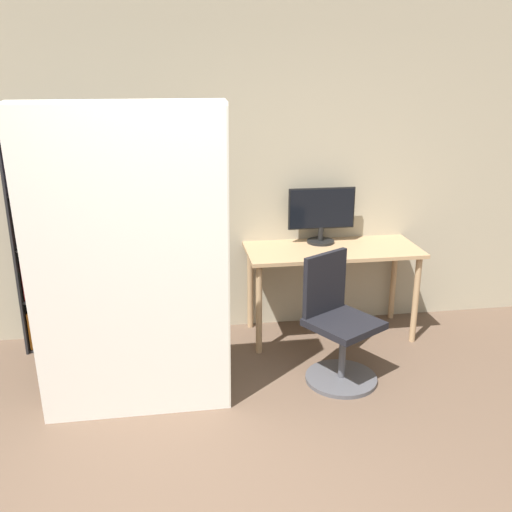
# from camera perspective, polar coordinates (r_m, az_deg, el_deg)

# --- Properties ---
(wall_back) EXTENTS (8.00, 0.06, 2.70)m
(wall_back) POSITION_cam_1_polar(r_m,az_deg,el_deg) (4.69, -4.63, 8.23)
(wall_back) COLOR tan
(wall_back) RESTS_ON ground
(desk) EXTENTS (1.41, 0.60, 0.77)m
(desk) POSITION_cam_1_polar(r_m,az_deg,el_deg) (4.71, 7.63, -0.40)
(desk) COLOR tan
(desk) RESTS_ON ground
(monitor) EXTENTS (0.56, 0.23, 0.47)m
(monitor) POSITION_cam_1_polar(r_m,az_deg,el_deg) (4.75, 6.57, 4.34)
(monitor) COLOR black
(monitor) RESTS_ON desk
(office_chair) EXTENTS (0.60, 0.60, 0.93)m
(office_chair) POSITION_cam_1_polar(r_m,az_deg,el_deg) (4.16, 8.17, -7.44)
(office_chair) COLOR #4C4C51
(office_chair) RESTS_ON ground
(bookshelf) EXTENTS (0.85, 0.29, 1.70)m
(bookshelf) POSITION_cam_1_polar(r_m,az_deg,el_deg) (4.73, -19.03, 1.16)
(bookshelf) COLOR black
(bookshelf) RESTS_ON ground
(mattress_near) EXTENTS (1.20, 0.32, 2.01)m
(mattress_near) POSITION_cam_1_polar(r_m,az_deg,el_deg) (3.53, -12.42, -1.43)
(mattress_near) COLOR silver
(mattress_near) RESTS_ON ground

